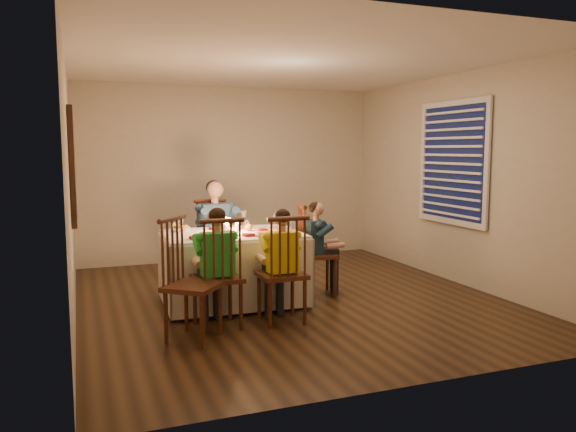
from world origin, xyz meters
name	(u,v)px	position (x,y,z in m)	size (l,w,h in m)	color
ground	(289,298)	(0.00, 0.00, 0.00)	(5.00, 5.00, 0.00)	black
wall_left	(70,188)	(-2.25, 0.00, 1.30)	(0.02, 5.00, 2.60)	#B8B09D
wall_right	(459,179)	(2.25, 0.00, 1.30)	(0.02, 5.00, 2.60)	#B8B09D
wall_back	(231,174)	(0.00, 2.50, 1.30)	(4.50, 0.02, 2.60)	#B8B09D
ceiling	(289,62)	(0.00, 0.00, 2.60)	(5.00, 5.00, 0.00)	white
dining_table	(233,253)	(-0.64, 0.05, 0.55)	(1.52, 1.12, 0.74)	silver
chair_adult	(217,285)	(-0.62, 0.90, 0.00)	(0.43, 0.41, 1.06)	#35190E
chair_near_left	(218,327)	(-0.99, -0.71, 0.00)	(0.43, 0.41, 1.06)	#35190E
chair_near_right	(282,322)	(-0.37, -0.78, 0.00)	(0.43, 0.41, 1.06)	#35190E
chair_end	(317,294)	(0.36, 0.06, 0.00)	(0.43, 0.41, 1.06)	#35190E
chair_extra	(194,339)	(-1.27, -0.98, 0.00)	(0.45, 0.43, 1.09)	#35190E
adult	(217,285)	(-0.62, 0.90, 0.00)	(0.48, 0.44, 1.29)	#31527B
child_green	(218,327)	(-0.99, -0.71, 0.00)	(0.39, 0.36, 1.14)	green
child_yellow	(282,322)	(-0.37, -0.78, 0.00)	(0.38, 0.34, 1.11)	yellow
child_teal	(317,294)	(0.36, 0.06, 0.00)	(0.36, 0.33, 1.07)	#182F3D
setting_adult	(230,228)	(-0.58, 0.35, 0.78)	(0.26, 0.26, 0.02)	silver
setting_green	(212,237)	(-0.92, -0.23, 0.78)	(0.26, 0.26, 0.02)	silver
setting_yellow	(265,234)	(-0.36, -0.25, 0.78)	(0.26, 0.26, 0.02)	silver
setting_teal	(278,229)	(-0.12, 0.04, 0.78)	(0.26, 0.26, 0.02)	silver
candle_left	(226,228)	(-0.71, 0.06, 0.82)	(0.06, 0.06, 0.10)	white
candle_right	(238,228)	(-0.58, 0.05, 0.82)	(0.06, 0.06, 0.10)	white
squash	(175,227)	(-1.20, 0.38, 0.82)	(0.09, 0.09, 0.09)	yellow
orange_fruit	(249,228)	(-0.44, 0.10, 0.81)	(0.08, 0.08, 0.08)	orange
serving_bowl	(181,229)	(-1.14, 0.35, 0.80)	(0.20, 0.20, 0.05)	silver
wall_mirror	(73,166)	(-2.22, 0.30, 1.50)	(0.06, 0.95, 1.15)	black
window_blinds	(452,163)	(2.21, 0.10, 1.50)	(0.07, 1.34, 1.54)	#0D1436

